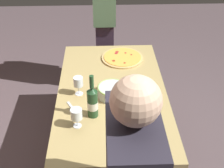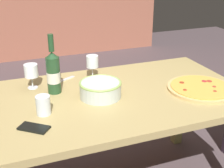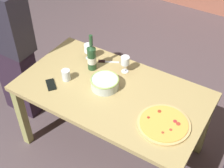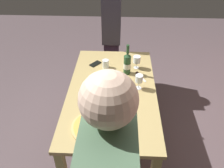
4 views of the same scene
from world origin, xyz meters
name	(u,v)px [view 1 (image 1 of 4)]	position (x,y,z in m)	size (l,w,h in m)	color
ground_plane	(112,153)	(0.00, 0.00, 0.00)	(8.00, 8.00, 0.00)	#544549
dining_table	(112,100)	(0.00, 0.00, 0.66)	(1.60, 0.90, 0.75)	tan
pizza	(122,58)	(0.53, -0.12, 0.76)	(0.40, 0.40, 0.02)	tan
serving_bowl	(113,91)	(-0.07, 0.00, 0.80)	(0.24, 0.24, 0.09)	silver
wine_bottle	(93,102)	(-0.31, 0.15, 0.88)	(0.08, 0.08, 0.35)	#224626
wine_glass_near_pizza	(76,115)	(-0.42, 0.26, 0.85)	(0.08, 0.08, 0.15)	white
wine_glass_by_bottle	(78,83)	(-0.03, 0.27, 0.86)	(0.08, 0.08, 0.16)	white
cup_amber	(127,118)	(-0.41, -0.09, 0.80)	(0.07, 0.07, 0.10)	white
cell_phone	(146,129)	(-0.48, -0.22, 0.76)	(0.07, 0.14, 0.01)	black
pizza_knife	(74,110)	(-0.25, 0.30, 0.76)	(0.18, 0.11, 0.02)	silver
person_guest_left	(104,17)	(1.21, 0.04, 0.90)	(0.44, 0.24, 1.77)	#312331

